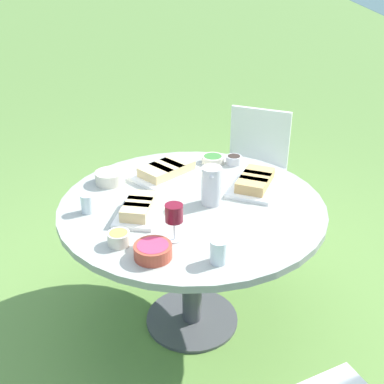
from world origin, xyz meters
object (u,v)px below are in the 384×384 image
Objects in this scene: dining_table at (192,221)px; wine_glass at (174,214)px; chair_near_right at (254,162)px; water_pitcher at (211,186)px.

dining_table is 0.43m from wine_glass.
wine_glass is at bearing -16.92° from chair_near_right.
chair_near_right is (-1.10, 0.38, -0.14)m from dining_table.
water_pitcher is at bearing 88.87° from dining_table.
dining_table is 7.58× the size of wine_glass.
dining_table is 1.17m from chair_near_right.
chair_near_right is 5.03× the size of wine_glass.
chair_near_right is 4.53× the size of water_pitcher.
dining_table is 1.51× the size of chair_near_right.
water_pitcher is at bearing -14.68° from chair_near_right.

